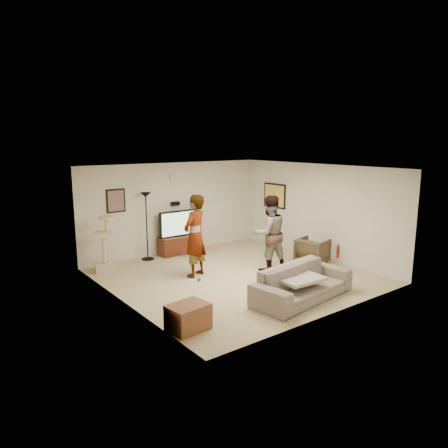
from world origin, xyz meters
TOP-DOWN VIEW (x-y plane):
  - floor at (0.00, 0.00)m, footprint 5.50×5.50m
  - ceiling at (0.00, 0.00)m, footprint 5.50×5.50m
  - wall_back at (0.00, 2.75)m, footprint 5.50×0.04m
  - wall_front at (0.00, -2.75)m, footprint 5.50×0.04m
  - wall_left at (-2.75, 0.00)m, footprint 0.04×5.50m
  - wall_right at (2.75, 0.00)m, footprint 0.04×5.50m
  - wall_clock at (0.00, 2.72)m, footprint 0.26×0.04m
  - wall_speaker at (0.00, 2.69)m, footprint 0.25×0.10m
  - picture_back at (-1.70, 2.73)m, footprint 0.42×0.03m
  - picture_right at (2.73, 1.60)m, footprint 0.03×0.78m
  - tv_stand at (-0.00, 2.50)m, footprint 1.20×0.45m
  - console_box at (0.07, 2.11)m, footprint 0.40×0.30m
  - tv at (-0.00, 2.50)m, footprint 1.20×0.08m
  - tv_screen at (-0.00, 2.46)m, footprint 1.10×0.01m
  - floor_lamp at (-0.99, 2.48)m, footprint 0.32×0.32m
  - cat_tree at (-2.28, 2.19)m, footprint 0.55×0.55m
  - person_left at (-0.74, 0.58)m, footprint 0.82×0.70m
  - person_right at (0.92, -0.12)m, footprint 1.02×0.88m
  - sofa at (0.15, -1.93)m, footprint 2.38×1.17m
  - throw_blanket at (0.04, -1.93)m, footprint 0.92×0.73m
  - beer_bottle at (1.20, -1.93)m, footprint 0.06×0.06m
  - armchair at (2.19, -0.39)m, footprint 0.87×0.86m
  - side_table at (-2.40, -1.73)m, footprint 0.71×0.56m
  - toy_ball at (-0.88, 0.21)m, footprint 0.08×0.08m

SIDE VIEW (x-z plane):
  - floor at x=0.00m, z-range -0.02..0.00m
  - console_box at x=0.07m, z-range 0.00..0.07m
  - toy_ball at x=-0.88m, z-range 0.00..0.08m
  - side_table at x=-2.40m, z-range 0.00..0.44m
  - tv_stand at x=0.00m, z-range 0.00..0.50m
  - armchair at x=2.19m, z-range 0.00..0.66m
  - sofa at x=0.15m, z-range 0.00..0.67m
  - throw_blanket at x=0.04m, z-range 0.42..0.48m
  - cat_tree at x=-2.28m, z-range 0.00..1.35m
  - beer_bottle at x=1.20m, z-range 0.67..0.92m
  - tv at x=0.00m, z-range 0.50..1.21m
  - tv_screen at x=0.00m, z-range 0.54..1.17m
  - floor_lamp at x=-0.99m, z-range 0.00..1.78m
  - person_right at x=0.92m, z-range 0.00..1.83m
  - person_left at x=-0.74m, z-range 0.00..1.91m
  - wall_back at x=0.00m, z-range 0.00..2.50m
  - wall_front at x=0.00m, z-range 0.00..2.50m
  - wall_left at x=-2.75m, z-range 0.00..2.50m
  - wall_right at x=2.75m, z-range 0.00..2.50m
  - wall_speaker at x=0.00m, z-range 1.33..1.43m
  - picture_right at x=2.73m, z-range 1.19..1.81m
  - picture_back at x=-1.70m, z-range 1.34..1.86m
  - wall_clock at x=0.00m, z-range 1.97..2.23m
  - ceiling at x=0.00m, z-range 2.50..2.52m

